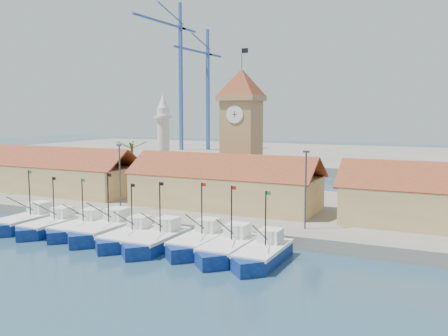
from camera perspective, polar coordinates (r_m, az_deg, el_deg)
The scene contains 20 objects.
ground at distance 54.13m, azimuth -9.12°, elevation -9.61°, with size 400.00×400.00×0.00m, color navy.
quay at distance 74.43m, azimuth 1.37°, elevation -4.49°, with size 140.00×32.00×1.50m, color gray.
terminal at distance 156.28m, azimuth 14.24°, elevation 1.20°, with size 240.00×80.00×2.00m, color gray.
boat_0 at distance 68.77m, azimuth -21.80°, elevation -5.83°, with size 3.80×10.41×7.87m.
boat_1 at distance 65.50m, azimuth -19.34°, elevation -6.38°, with size 3.51×9.62×7.28m.
boat_2 at distance 63.30m, azimuth -16.29°, elevation -6.72°, with size 3.48×9.54×7.22m.
boat_3 at distance 60.90m, azimuth -13.59°, elevation -7.07°, with size 3.92×10.74×8.13m.
boat_4 at distance 57.58m, azimuth -10.95°, elevation -7.89°, with size 3.50×9.58×7.25m.
boat_5 at distance 55.35m, azimuth -7.81°, elevation -8.37°, with size 3.72×10.18×7.71m.
boat_6 at distance 54.22m, azimuth -3.00°, elevation -8.63°, with size 3.73×10.21×7.73m.
boat_7 at distance 51.81m, azimuth 0.42°, elevation -9.34°, with size 3.74×10.25×7.75m.
boat_8 at distance 50.01m, azimuth 4.36°, elevation -9.97°, with size 3.64×9.96×7.54m.
hall_left at distance 88.62m, azimuth -19.02°, elevation -0.95°, with size 31.20×10.13×7.61m.
hall_center at distance 70.29m, azimuth 0.05°, elevation -2.46°, with size 27.04×10.13×7.61m.
clock_tower at distance 74.95m, azimuth 2.01°, elevation 4.22°, with size 5.80×5.80×22.70m.
minaret at distance 83.83m, azimuth -6.93°, elevation 2.89°, with size 3.00×3.00×16.30m.
palm_tree at distance 85.25m, azimuth -10.46°, elevation 0.54°, with size 5.60×5.03×8.39m.
lamp_posts at distance 62.62m, azimuth -2.65°, elevation -1.27°, with size 80.70×0.25×9.03m.
crane_blue_far at distance 166.53m, azimuth -5.28°, elevation 11.32°, with size 1.00×36.16×48.09m.
crane_blue_near at distance 168.47m, azimuth -2.07°, elevation 9.62°, with size 1.00×31.58×39.95m.
Camera 1 is at (29.53, -42.83, 14.97)m, focal length 40.00 mm.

